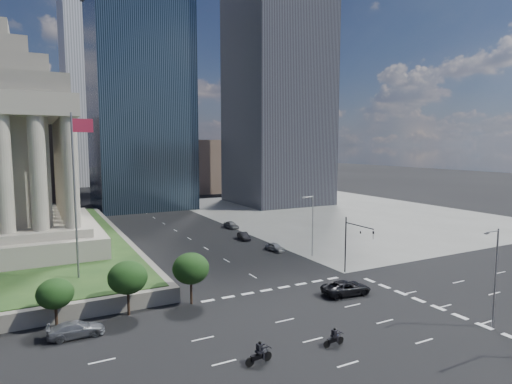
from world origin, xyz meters
TOP-DOWN VIEW (x-y plane):
  - ground at (0.00, 100.00)m, footprint 500.00×500.00m
  - sidewalk_ne at (46.00, 60.00)m, footprint 68.00×90.00m
  - flagpole at (-21.83, 24.00)m, footprint 2.52×0.24m
  - midrise_glass at (2.00, 95.00)m, footprint 26.00×26.00m
  - highrise_ne at (42.00, 85.00)m, footprint 26.00×28.00m
  - building_filler_ne at (32.00, 130.00)m, footprint 20.00×30.00m
  - building_filler_nw at (-30.00, 130.00)m, footprint 24.00×30.00m
  - traffic_signal_ne at (12.50, 13.70)m, footprint 0.30×5.74m
  - street_lamp_south at (13.33, -6.00)m, footprint 2.13×0.22m
  - street_lamp_north at (13.33, 25.00)m, footprint 2.13×0.22m
  - pickup_truck at (6.67, 8.15)m, footprint 3.38×6.34m
  - suv_grey at (-23.45, 11.00)m, footprint 2.16×5.16m
  - parked_sedan_near at (9.83, 30.76)m, footprint 4.26×2.26m
  - parked_sedan_mid at (9.00, 41.26)m, footprint 1.97×4.33m
  - parked_sedan_far at (11.45, 52.55)m, footprint 4.70×2.19m
  - motorcycle_lead at (-3.01, -1.82)m, footprint 2.29×0.71m
  - motorcycle_trail at (-10.51, -1.48)m, footprint 2.67×1.00m

SIDE VIEW (x-z plane):
  - ground at x=0.00m, z-range 0.00..0.00m
  - sidewalk_ne at x=46.00m, z-range 0.00..0.03m
  - parked_sedan_mid at x=9.00m, z-range 0.00..1.38m
  - parked_sedan_near at x=9.83m, z-range 0.00..1.38m
  - suv_grey at x=-23.45m, z-range 0.00..1.49m
  - parked_sedan_far at x=11.45m, z-range 0.00..1.56m
  - motorcycle_lead at x=-3.01m, z-range 0.00..1.69m
  - pickup_truck at x=6.67m, z-range 0.00..1.70m
  - motorcycle_trail at x=-10.51m, z-range 0.00..1.94m
  - traffic_signal_ne at x=12.50m, z-range 1.25..9.25m
  - street_lamp_south at x=13.33m, z-range 0.66..10.66m
  - street_lamp_north at x=13.33m, z-range 0.66..10.66m
  - building_filler_ne at x=32.00m, z-range 0.00..20.00m
  - flagpole at x=-21.83m, z-range 3.11..23.11m
  - building_filler_nw at x=-30.00m, z-range 0.00..28.00m
  - midrise_glass at x=2.00m, z-range 0.00..60.00m
  - highrise_ne at x=42.00m, z-range 0.00..100.00m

